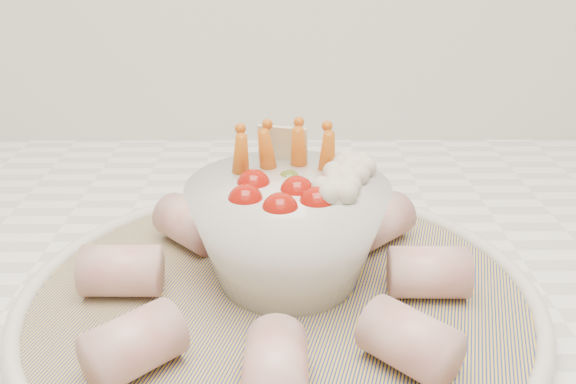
{
  "coord_description": "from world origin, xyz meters",
  "views": [
    {
      "loc": [
        -0.14,
        0.99,
        1.18
      ],
      "look_at": [
        -0.14,
        1.4,
        1.0
      ],
      "focal_mm": 40.0,
      "sensor_mm": 36.0,
      "label": 1
    }
  ],
  "objects": [
    {
      "name": "serving_platter",
      "position": [
        -0.14,
        1.38,
        0.93
      ],
      "size": [
        0.45,
        0.45,
        0.02
      ],
      "color": "navy",
      "rests_on": "kitchen_counter"
    },
    {
      "name": "veggie_bowl",
      "position": [
        -0.13,
        1.4,
        0.98
      ],
      "size": [
        0.14,
        0.14,
        0.11
      ],
      "color": "silver",
      "rests_on": "serving_platter"
    },
    {
      "name": "cured_meat_rolls",
      "position": [
        -0.14,
        1.38,
        0.95
      ],
      "size": [
        0.27,
        0.27,
        0.04
      ],
      "color": "#BF5857",
      "rests_on": "serving_platter"
    }
  ]
}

